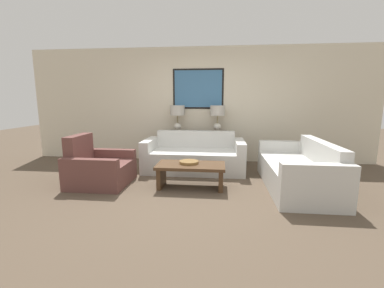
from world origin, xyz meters
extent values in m
plane|color=brown|center=(0.00, 0.00, 0.00)|extent=(20.00, 20.00, 0.00)
cube|color=beige|center=(0.00, 2.32, 1.32)|extent=(8.14, 0.10, 2.65)
cube|color=black|center=(0.00, 2.26, 1.70)|extent=(1.18, 0.01, 0.92)
cube|color=teal|center=(0.00, 2.26, 1.70)|extent=(1.10, 0.02, 0.84)
cube|color=#332319|center=(0.00, 2.05, 0.37)|extent=(1.38, 0.38, 0.73)
cylinder|color=silver|center=(-0.46, 2.05, 0.75)|extent=(0.14, 0.14, 0.02)
sphere|color=silver|center=(-0.46, 2.05, 0.84)|extent=(0.17, 0.17, 0.17)
cylinder|color=#8C7A51|center=(-0.46, 2.05, 1.01)|extent=(0.02, 0.02, 0.17)
cylinder|color=#B2ADA3|center=(-0.46, 2.05, 1.21)|extent=(0.33, 0.33, 0.22)
cylinder|color=silver|center=(0.46, 2.05, 0.75)|extent=(0.14, 0.14, 0.02)
sphere|color=silver|center=(0.46, 2.05, 0.84)|extent=(0.17, 0.17, 0.17)
cylinder|color=#8C7A51|center=(0.46, 2.05, 1.01)|extent=(0.02, 0.02, 0.17)
cylinder|color=#B2ADA3|center=(0.46, 2.05, 1.21)|extent=(0.33, 0.33, 0.22)
cube|color=silver|center=(0.00, 1.22, 0.21)|extent=(1.67, 0.76, 0.43)
cube|color=silver|center=(0.00, 1.69, 0.39)|extent=(1.67, 0.18, 0.79)
cube|color=silver|center=(-0.93, 1.31, 0.32)|extent=(0.18, 0.94, 0.64)
cube|color=silver|center=(0.93, 1.31, 0.32)|extent=(0.18, 0.94, 0.64)
cube|color=silver|center=(1.69, 0.46, 0.21)|extent=(0.76, 1.67, 0.43)
cube|color=silver|center=(2.17, 0.46, 0.39)|extent=(0.18, 1.67, 0.79)
cube|color=silver|center=(1.78, 1.39, 0.32)|extent=(0.94, 0.18, 0.64)
cube|color=silver|center=(1.78, -0.46, 0.32)|extent=(0.94, 0.18, 0.64)
cube|color=#4C331E|center=(0.05, 0.30, 0.37)|extent=(1.13, 0.57, 0.05)
cube|color=#4C331E|center=(-0.45, 0.30, 0.17)|extent=(0.07, 0.46, 0.35)
cube|color=#4C331E|center=(0.55, 0.30, 0.17)|extent=(0.07, 0.46, 0.35)
cylinder|color=olive|center=(0.01, 0.34, 0.42)|extent=(0.32, 0.32, 0.04)
cube|color=brown|center=(-1.42, 0.30, 0.19)|extent=(0.77, 0.67, 0.38)
cube|color=brown|center=(-1.90, 0.30, 0.43)|extent=(0.18, 0.67, 0.86)
cube|color=brown|center=(-1.51, -0.10, 0.27)|extent=(0.95, 0.14, 0.54)
cube|color=brown|center=(-1.51, 0.71, 0.27)|extent=(0.95, 0.14, 0.54)
camera|label=1|loc=(0.52, -3.81, 1.46)|focal=24.00mm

